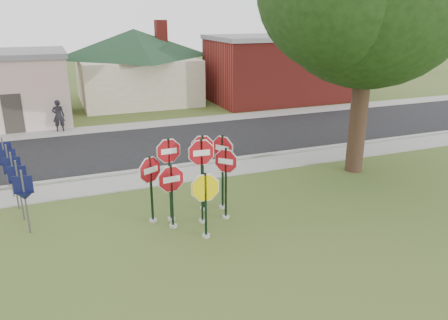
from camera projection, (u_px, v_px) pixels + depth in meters
name	position (u px, v px, depth m)	size (l,w,h in m)	color
ground	(215.00, 241.00, 12.65)	(120.00, 120.00, 0.00)	#3A5720
sidewalk_near	(167.00, 177.00, 17.49)	(60.00, 1.60, 0.06)	gray
road	(144.00, 147.00, 21.46)	(60.00, 7.00, 0.04)	black
sidewalk_far	(129.00, 127.00, 25.25)	(60.00, 1.60, 0.06)	gray
curb	(161.00, 168.00, 18.36)	(60.00, 0.20, 0.14)	gray
stop_sign_center	(202.00, 168.00, 13.21)	(1.11, 0.24, 2.86)	#9A9790
stop_sign_yellow	(206.00, 197.00, 12.47)	(1.16, 0.24, 2.13)	#9A9790
stop_sign_left	(172.00, 188.00, 13.06)	(1.13, 0.24, 2.15)	#9A9790
stop_sign_right	(226.00, 174.00, 13.58)	(0.76, 0.76, 2.46)	#9A9790
stop_sign_back_right	(203.00, 162.00, 14.14)	(1.01, 0.25, 2.71)	#9A9790
stop_sign_back_left	(169.00, 167.00, 13.35)	(1.05, 0.24, 2.84)	#9A9790
stop_sign_far_right	(223.00, 161.00, 14.25)	(0.63, 0.93, 2.67)	#9A9790
stop_sign_far_left	(151.00, 180.00, 13.37)	(1.01, 0.53, 2.30)	#9A9790
route_sign_row	(14.00, 175.00, 14.35)	(1.43, 4.63, 2.00)	#59595E
building_house	(135.00, 51.00, 31.57)	(11.60, 11.60, 6.20)	beige
building_brick	(279.00, 68.00, 32.36)	(10.20, 6.20, 4.75)	maroon
bg_tree_right	(336.00, 21.00, 41.43)	(5.60, 5.60, 8.40)	black
pedestrian	(58.00, 116.00, 23.85)	(0.64, 0.42, 1.76)	black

